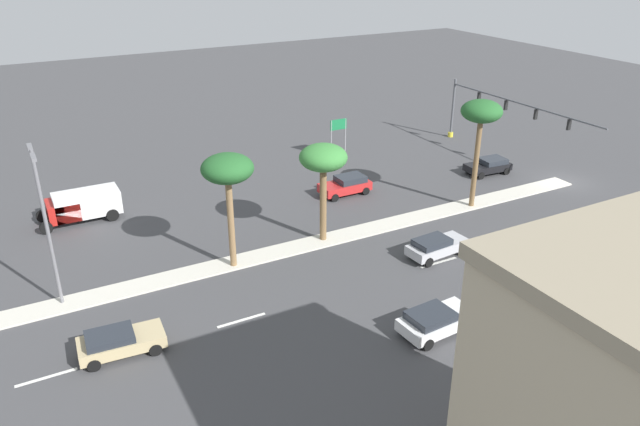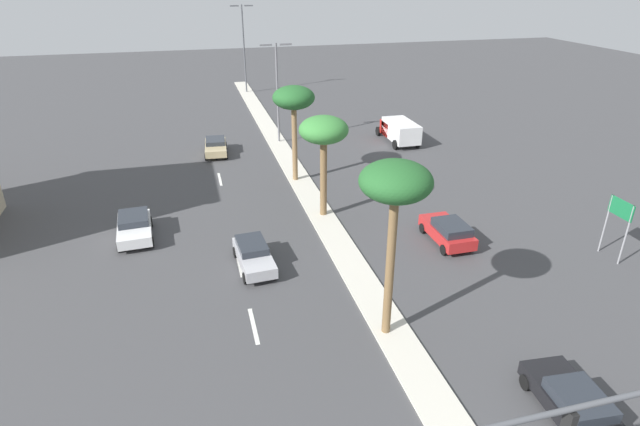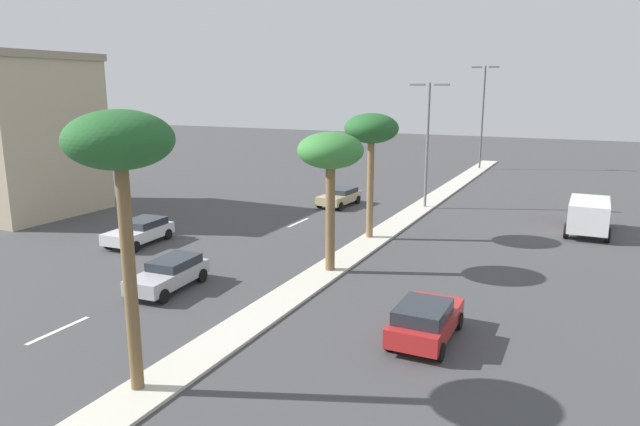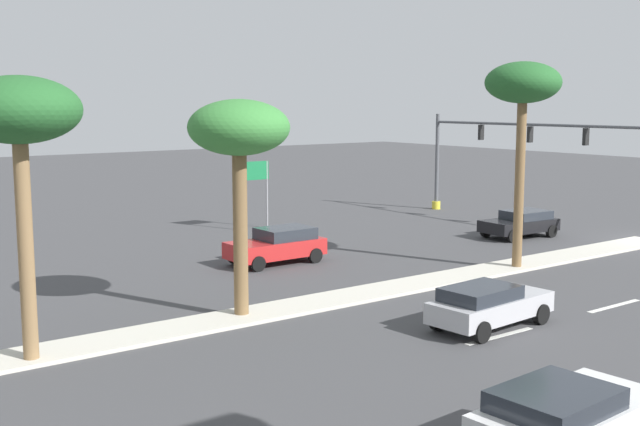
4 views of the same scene
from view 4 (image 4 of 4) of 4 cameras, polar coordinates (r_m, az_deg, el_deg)
name	(u,v)px [view 4 (image 4 of 4)]	position (r m, az deg, el deg)	size (l,w,h in m)	color
ground_plane	(125,341)	(23.88, -13.84, -8.91)	(160.00, 160.00, 0.00)	#424244
lane_stripe_near	(614,306)	(28.72, 20.40, -6.29)	(0.20, 2.80, 0.01)	silver
lane_stripe_rear	(500,336)	(24.20, 12.80, -8.63)	(0.20, 2.80, 0.01)	silver
traffic_signal_gantry	(504,149)	(47.19, 13.07, 4.50)	(18.33, 0.53, 6.05)	#515459
directional_road_sign	(255,179)	(42.61, -4.71, 2.43)	(0.10, 1.71, 3.66)	gray
palm_tree_left	(523,89)	(33.00, 14.38, 8.64)	(3.03, 3.03, 8.31)	brown
palm_tree_near	(239,134)	(24.82, -5.85, 5.69)	(3.19, 3.19, 6.82)	brown
palm_tree_right	(19,117)	(21.63, -20.85, 6.47)	(3.18, 3.18, 7.41)	olive
sedan_red_left	(278,245)	(33.78, -3.06, -2.30)	(2.02, 4.14, 1.50)	red
sedan_white_rear	(566,415)	(16.80, 17.30, -13.72)	(2.33, 4.34, 1.38)	silver
sedan_black_outboard	(521,223)	(41.46, 14.23, -0.69)	(2.30, 4.08, 1.34)	black
sedan_silver_inboard	(488,304)	(24.79, 12.02, -6.45)	(2.10, 4.33, 1.36)	#B2B2B7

